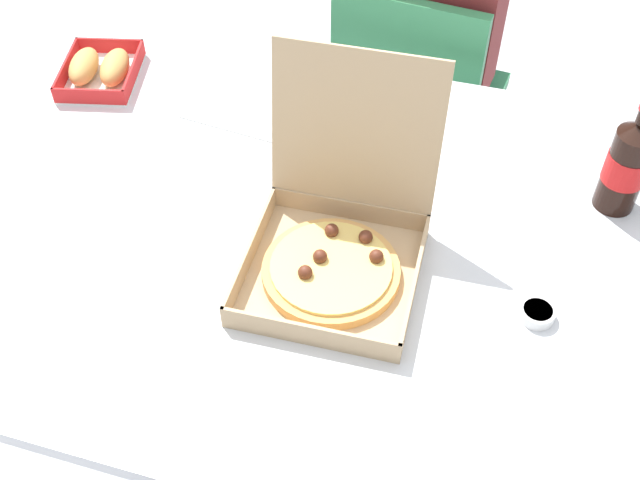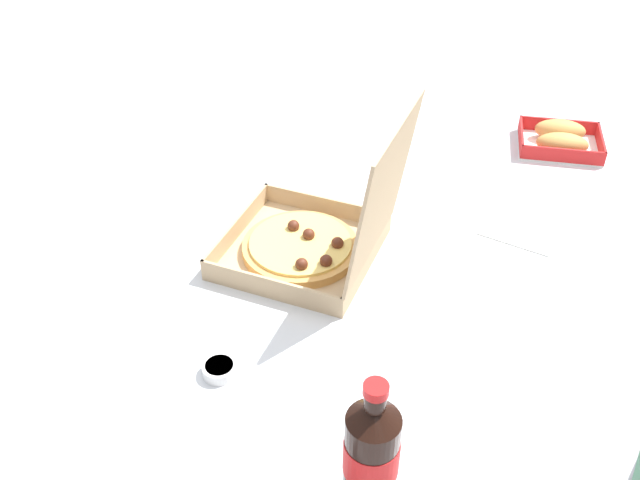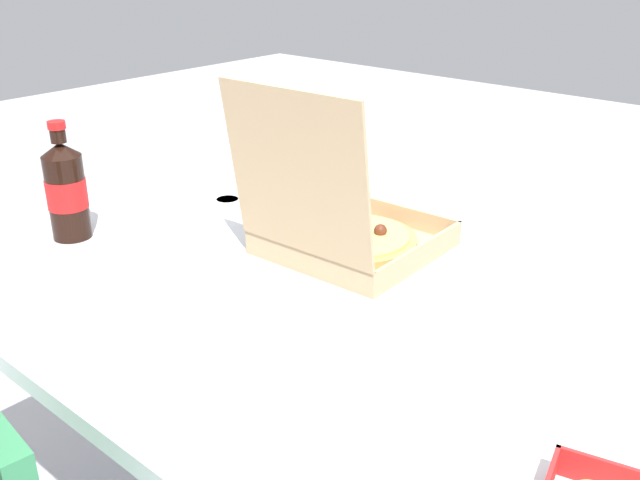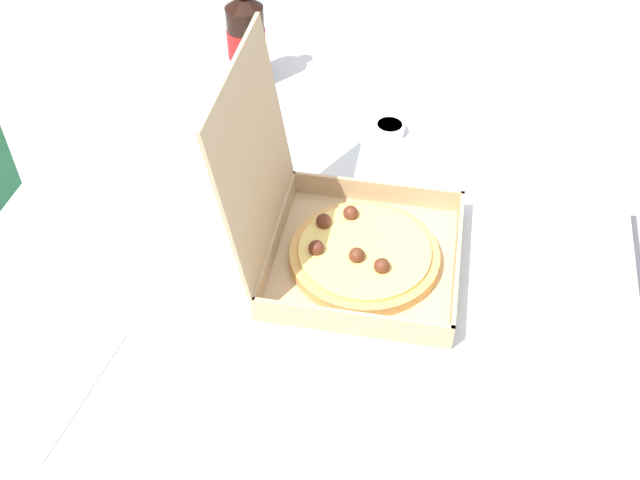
% 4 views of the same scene
% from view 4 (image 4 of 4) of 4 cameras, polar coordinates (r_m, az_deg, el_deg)
% --- Properties ---
extents(dining_table, '(1.46, 1.00, 0.73)m').
position_cam_4_polar(dining_table, '(1.17, -1.78, -4.38)').
color(dining_table, silver).
rests_on(dining_table, ground_plane).
extents(pizza_box_open, '(0.29, 0.33, 0.32)m').
position_cam_4_polar(pizza_box_open, '(1.10, 1.86, 0.19)').
color(pizza_box_open, tan).
rests_on(pizza_box_open, dining_table).
extents(cola_bottle, '(0.07, 0.07, 0.22)m').
position_cam_4_polar(cola_bottle, '(1.47, -5.69, 15.11)').
color(cola_bottle, black).
rests_on(cola_bottle, dining_table).
extents(paper_menu, '(0.23, 0.17, 0.00)m').
position_cam_4_polar(paper_menu, '(1.06, -20.82, -9.87)').
color(paper_menu, white).
rests_on(paper_menu, dining_table).
extents(dipping_sauce_cup, '(0.06, 0.06, 0.02)m').
position_cam_4_polar(dipping_sauce_cup, '(1.37, 5.37, 8.57)').
color(dipping_sauce_cup, white).
rests_on(dipping_sauce_cup, dining_table).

